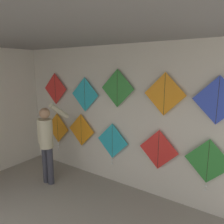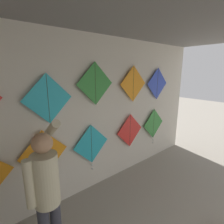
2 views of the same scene
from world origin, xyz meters
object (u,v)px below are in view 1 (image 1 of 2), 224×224
kite_0 (58,129)px  kite_3 (158,150)px  kite_1 (81,130)px  shopkeeper (47,139)px  kite_4 (208,162)px  kite_7 (117,88)px  kite_2 (112,142)px  kite_5 (55,89)px  kite_9 (218,100)px  kite_8 (164,94)px  kite_6 (85,95)px

kite_0 → kite_3: 2.61m
kite_1 → shopkeeper: bearing=-107.6°
shopkeeper → kite_4: size_ratio=1.96×
kite_7 → kite_2: bearing=-179.8°
kite_1 → kite_0: bearing=-180.0°
kite_3 → kite_5: 2.78m
kite_4 → kite_2: bearing=180.0°
kite_1 → kite_9: (2.71, 0.00, 0.90)m
kite_4 → kite_9: bearing=0.4°
kite_7 → kite_9: bearing=0.0°
kite_2 → kite_1: bearing=180.0°
kite_4 → kite_7: kite_7 is taller
shopkeeper → kite_7: kite_7 is taller
kite_0 → kite_7: bearing=0.0°
shopkeeper → kite_9: (2.96, 0.76, 0.94)m
kite_4 → kite_8: kite_8 is taller
kite_4 → kite_6: (-2.53, 0.00, 0.90)m
kite_6 → kite_8: 1.77m
kite_3 → kite_5: (-2.62, 0.00, 0.94)m
kite_3 → kite_8: kite_8 is taller
kite_7 → kite_9: 1.76m
kite_7 → kite_9: kite_7 is taller
kite_6 → kite_5: bearing=180.0°
kite_1 → kite_4: (2.66, -0.00, -0.09)m
kite_0 → kite_4: 3.43m
kite_4 → kite_6: 2.68m
kite_2 → kite_3: kite_3 is taller
shopkeeper → kite_6: kite_6 is taller
kite_1 → kite_3: (1.83, 0.00, -0.06)m
shopkeeper → kite_4: bearing=9.6°
kite_0 → kite_2: (1.61, 0.00, -0.01)m
kite_9 → shopkeeper: bearing=-165.5°
kite_4 → kite_5: 3.58m
kite_5 → kite_1: bearing=0.0°
kite_5 → kite_9: bearing=0.0°
shopkeeper → kite_7: bearing=27.3°
kite_0 → kite_4: (3.43, 0.00, 0.01)m
kite_3 → kite_2: bearing=-180.0°
shopkeeper → kite_2: (1.08, 0.76, -0.07)m
kite_5 → kite_7: size_ratio=1.00×
kite_6 → shopkeeper: bearing=-116.1°
kite_5 → shopkeeper: bearing=-54.5°
kite_3 → kite_5: bearing=180.0°
shopkeeper → kite_9: 3.19m
kite_8 → kite_3: bearing=180.0°
kite_0 → kite_3: size_ratio=1.28×
kite_4 → kite_5: (-3.45, 0.00, 0.97)m
kite_6 → kite_9: (2.58, 0.00, 0.09)m
kite_6 → kite_7: (0.83, 0.00, 0.17)m
kite_0 → kite_1: size_ratio=1.28×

